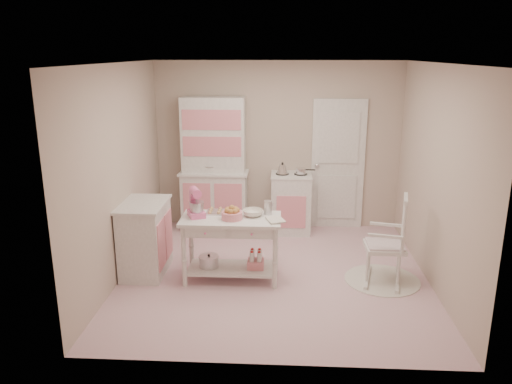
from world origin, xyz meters
The scene contains 14 objects.
room_shell centered at (0.00, 0.00, 1.65)m, with size 3.84×3.84×2.62m.
door centered at (0.95, 1.87, 1.02)m, with size 0.82×0.05×2.04m, color white.
hutch centered at (-0.98, 1.66, 1.04)m, with size 1.06×0.50×2.08m, color white.
stove centered at (0.22, 1.61, 0.46)m, with size 0.62×0.57×0.92m, color white.
base_cabinet centered at (-1.63, -0.01, 0.46)m, with size 0.54×0.84×0.92m, color white.
lace_rug centered at (1.34, -0.10, 0.01)m, with size 0.92×0.92×0.01m, color white.
rocking_chair centered at (1.34, -0.10, 0.55)m, with size 0.48×0.72×1.10m, color white.
work_table centered at (-0.52, -0.15, 0.40)m, with size 1.20×0.60×0.80m, color white.
stand_mixer centered at (-0.94, -0.13, 0.97)m, with size 0.20×0.28×0.34m, color pink.
cookie_tray centered at (-0.67, 0.03, 0.81)m, with size 0.34×0.24×0.02m, color silver.
bread_basket centered at (-0.50, -0.20, 0.85)m, with size 0.25×0.25×0.09m, color pink.
mixing_bowl centered at (-0.26, -0.07, 0.84)m, with size 0.25×0.25×0.08m, color silver.
metal_pitcher centered at (-0.08, 0.01, 0.89)m, with size 0.10×0.10×0.17m, color silver.
recipe_book centered at (-0.07, -0.27, 0.81)m, with size 0.18×0.25×0.02m, color silver.
Camera 1 is at (0.10, -5.81, 2.73)m, focal length 35.00 mm.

